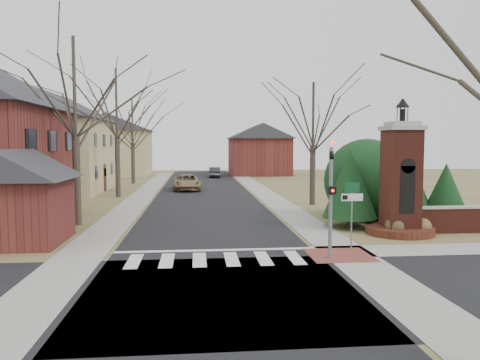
{
  "coord_description": "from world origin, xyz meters",
  "views": [
    {
      "loc": [
        -0.7,
        -16.36,
        4.33
      ],
      "look_at": [
        1.4,
        6.0,
        2.57
      ],
      "focal_mm": 35.0,
      "sensor_mm": 36.0,
      "label": 1
    }
  ],
  "objects": [
    {
      "name": "evergreen_near",
      "position": [
        7.2,
        7.0,
        2.3
      ],
      "size": [
        2.8,
        2.8,
        4.1
      ],
      "color": "#473D33",
      "rests_on": "ground"
    },
    {
      "name": "house_stucco_left",
      "position": [
        -13.5,
        27.0,
        4.59
      ],
      "size": [
        9.8,
        12.8,
        9.28
      ],
      "color": "#CCC388",
      "rests_on": "ground"
    },
    {
      "name": "evergreen_mid",
      "position": [
        10.5,
        8.2,
        2.6
      ],
      "size": [
        3.4,
        3.4,
        4.7
      ],
      "color": "#473D33",
      "rests_on": "ground"
    },
    {
      "name": "house_distant_left",
      "position": [
        -12.01,
        48.0,
        4.25
      ],
      "size": [
        10.8,
        8.8,
        8.53
      ],
      "color": "#CCC388",
      "rests_on": "ground"
    },
    {
      "name": "bare_tree_1",
      "position": [
        -7.0,
        22.0,
        8.03
      ],
      "size": [
        8.4,
        8.4,
        11.64
      ],
      "color": "#473D33",
      "rests_on": "ground"
    },
    {
      "name": "traffic_signal_pole",
      "position": [
        4.3,
        0.57,
        2.59
      ],
      "size": [
        0.28,
        0.41,
        4.5
      ],
      "color": "slate",
      "rests_on": "ground"
    },
    {
      "name": "bare_tree_2",
      "position": [
        -7.5,
        35.0,
        7.03
      ],
      "size": [
        7.35,
        7.35,
        10.19
      ],
      "color": "#473D33",
      "rests_on": "ground"
    },
    {
      "name": "house_distant_right",
      "position": [
        7.99,
        47.99,
        3.65
      ],
      "size": [
        8.8,
        8.8,
        7.3
      ],
      "color": "maroon",
      "rests_on": "ground"
    },
    {
      "name": "stop_bar",
      "position": [
        0.0,
        2.3,
        0.01
      ],
      "size": [
        8.0,
        0.35,
        0.02
      ],
      "primitive_type": "cube",
      "color": "silver",
      "rests_on": "ground"
    },
    {
      "name": "bare_tree_3",
      "position": [
        7.5,
        16.0,
        6.69
      ],
      "size": [
        7.0,
        7.0,
        9.7
      ],
      "color": "#473D33",
      "rests_on": "ground"
    },
    {
      "name": "crosswalk_zone",
      "position": [
        0.0,
        0.8,
        0.01
      ],
      "size": [
        8.0,
        2.2,
        0.02
      ],
      "primitive_type": "cube",
      "color": "silver",
      "rests_on": "ground"
    },
    {
      "name": "brick_gate_monument",
      "position": [
        9.0,
        4.99,
        2.17
      ],
      "size": [
        3.2,
        3.2,
        6.47
      ],
      "color": "#5C251B",
      "rests_on": "ground"
    },
    {
      "name": "garage_left",
      "position": [
        -8.52,
        4.49,
        2.24
      ],
      "size": [
        4.8,
        4.8,
        4.29
      ],
      "color": "maroon",
      "rests_on": "ground"
    },
    {
      "name": "cross_street",
      "position": [
        0.0,
        -3.0,
        0.01
      ],
      "size": [
        120.0,
        8.0,
        0.01
      ],
      "primitive_type": "cube",
      "color": "black",
      "rests_on": "ground"
    },
    {
      "name": "sidewalk_left",
      "position": [
        -5.2,
        22.0,
        0.01
      ],
      "size": [
        2.0,
        60.0,
        0.02
      ],
      "primitive_type": "cube",
      "color": "gray",
      "rests_on": "ground"
    },
    {
      "name": "evergreen_mass",
      "position": [
        9.0,
        9.5,
        2.4
      ],
      "size": [
        4.8,
        4.8,
        4.8
      ],
      "primitive_type": "sphere",
      "color": "black",
      "rests_on": "ground"
    },
    {
      "name": "evergreen_far",
      "position": [
        12.5,
        7.2,
        1.9
      ],
      "size": [
        2.4,
        2.4,
        3.3
      ],
      "color": "#473D33",
      "rests_on": "ground"
    },
    {
      "name": "sidewalk_right_main",
      "position": [
        5.2,
        22.0,
        0.01
      ],
      "size": [
        2.0,
        60.0,
        0.02
      ],
      "primitive_type": "cube",
      "color": "gray",
      "rests_on": "ground"
    },
    {
      "name": "dry_shrub_left",
      "position": [
        8.6,
        4.6,
        0.46
      ],
      "size": [
        0.92,
        0.92,
        0.92
      ],
      "primitive_type": "sphere",
      "color": "brown",
      "rests_on": "ground"
    },
    {
      "name": "bare_tree_0",
      "position": [
        -7.0,
        9.0,
        7.7
      ],
      "size": [
        8.05,
        8.05,
        11.15
      ],
      "color": "#473D33",
      "rests_on": "ground"
    },
    {
      "name": "dry_shrub_right",
      "position": [
        9.97,
        4.6,
        0.4
      ],
      "size": [
        0.81,
        0.81,
        0.81
      ],
      "primitive_type": "sphere",
      "color": "brown",
      "rests_on": "ground"
    },
    {
      "name": "main_street",
      "position": [
        0.0,
        22.0,
        0.01
      ],
      "size": [
        8.0,
        70.0,
        0.01
      ],
      "primitive_type": "cube",
      "color": "black",
      "rests_on": "ground"
    },
    {
      "name": "sign_post",
      "position": [
        5.59,
        1.99,
        1.95
      ],
      "size": [
        0.9,
        0.07,
        2.75
      ],
      "color": "slate",
      "rests_on": "ground"
    },
    {
      "name": "ground",
      "position": [
        0.0,
        0.0,
        0.0
      ],
      "size": [
        120.0,
        120.0,
        0.0
      ],
      "primitive_type": "plane",
      "color": "brown",
      "rests_on": "ground"
    },
    {
      "name": "curb_apron",
      "position": [
        4.8,
        1.0,
        0.01
      ],
      "size": [
        2.4,
        2.4,
        0.02
      ],
      "primitive_type": "cube",
      "color": "brown",
      "rests_on": "ground"
    },
    {
      "name": "pickup_truck",
      "position": [
        -1.6,
        27.21,
        0.73
      ],
      "size": [
        2.73,
        5.39,
        1.46
      ],
      "primitive_type": "imported",
      "rotation": [
        0.0,
        0.0,
        0.06
      ],
      "color": "#977D52",
      "rests_on": "ground"
    },
    {
      "name": "distant_car",
      "position": [
        1.66,
        43.55,
        0.66
      ],
      "size": [
        1.54,
        4.03,
        1.31
      ],
      "primitive_type": "imported",
      "rotation": [
        0.0,
        0.0,
        3.1
      ],
      "color": "#2F3236",
      "rests_on": "ground"
    }
  ]
}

